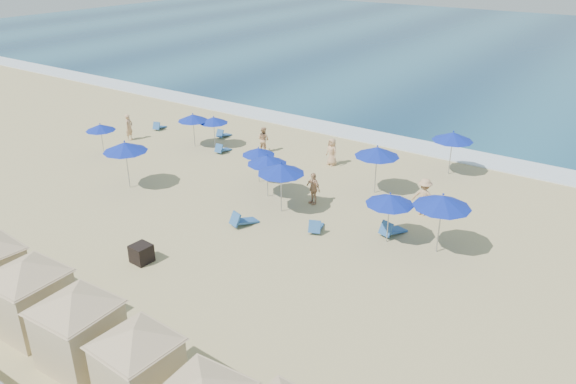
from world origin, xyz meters
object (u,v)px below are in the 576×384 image
object	(u,v)px
cabana_3	(137,355)
umbrella_2	(125,147)
beachgoer_2	(313,188)
trash_bin	(141,253)
beachgoer_3	(424,197)
beachgoer_4	(332,152)
umbrella_3	(214,120)
umbrella_7	(281,169)
umbrella_10	(390,199)
umbrella_1	(193,118)
umbrella_9	(442,201)
beachgoer_1	(263,139)
cabana_1	(28,287)
umbrella_5	(267,160)
umbrella_4	(258,151)
umbrella_8	(453,137)
cabana_2	(77,319)
umbrella_0	(100,127)
beachgoer_0	(129,127)
umbrella_6	(377,152)

from	to	relation	value
cabana_3	umbrella_2	bearing A→B (deg)	140.71
beachgoer_2	trash_bin	bearing A→B (deg)	-90.08
beachgoer_3	beachgoer_4	bearing A→B (deg)	-29.14
umbrella_3	beachgoer_2	world-z (taller)	umbrella_3
umbrella_7	umbrella_10	world-z (taller)	umbrella_7
umbrella_1	umbrella_7	size ratio (longest dim) A/B	0.85
umbrella_9	beachgoer_1	world-z (taller)	umbrella_9
umbrella_2	beachgoer_4	bearing A→B (deg)	51.56
trash_bin	cabana_1	bearing A→B (deg)	-82.54
trash_bin	umbrella_5	world-z (taller)	umbrella_5
beachgoer_3	umbrella_4	bearing A→B (deg)	3.49
beachgoer_2	beachgoer_3	xyz separation A→B (m)	(5.01, 1.99, 0.10)
umbrella_1	beachgoer_3	distance (m)	15.89
umbrella_8	cabana_2	bearing A→B (deg)	-100.00
cabana_3	umbrella_10	xyz separation A→B (m)	(1.76, 12.44, 0.54)
umbrella_2	beachgoer_3	xyz separation A→B (m)	(14.14, 5.94, -1.37)
cabana_1	umbrella_0	size ratio (longest dim) A/B	2.27
beachgoer_1	beachgoer_4	xyz separation A→B (m)	(4.64, 0.51, 0.01)
beachgoer_2	beachgoer_0	bearing A→B (deg)	-167.70
umbrella_8	cabana_3	bearing A→B (deg)	-93.13
umbrella_3	cabana_3	bearing A→B (deg)	-53.83
umbrella_7	umbrella_9	xyz separation A→B (m)	(7.69, 0.62, 0.13)
trash_bin	umbrella_5	distance (m)	8.31
cabana_3	beachgoer_4	world-z (taller)	cabana_3
umbrella_9	trash_bin	bearing A→B (deg)	-141.30
umbrella_5	beachgoer_4	world-z (taller)	umbrella_5
beachgoer_0	umbrella_4	bearing A→B (deg)	-109.86
cabana_3	umbrella_5	bearing A→B (deg)	112.16
cabana_2	beachgoer_0	bearing A→B (deg)	135.68
umbrella_6	umbrella_4	bearing A→B (deg)	-158.27
umbrella_4	beachgoer_4	bearing A→B (deg)	66.37
cabana_2	beachgoer_2	xyz separation A→B (m)	(-0.39, 13.93, -0.81)
umbrella_1	umbrella_5	distance (m)	9.13
umbrella_6	umbrella_7	world-z (taller)	umbrella_6
umbrella_5	umbrella_9	bearing A→B (deg)	-2.51
cabana_3	umbrella_1	xyz separation A→B (m)	(-13.85, 16.74, 0.39)
umbrella_1	umbrella_7	bearing A→B (deg)	-24.08
cabana_3	umbrella_1	bearing A→B (deg)	129.61
cabana_2	umbrella_6	world-z (taller)	cabana_2
umbrella_8	umbrella_10	world-z (taller)	umbrella_8
cabana_3	cabana_2	bearing A→B (deg)	-179.22
umbrella_4	umbrella_8	xyz separation A→B (m)	(8.11, 7.05, 0.47)
umbrella_6	umbrella_8	bearing A→B (deg)	64.35
umbrella_0	umbrella_4	bearing A→B (deg)	11.70
beachgoer_1	beachgoer_4	bearing A→B (deg)	-171.43
umbrella_4	umbrella_9	bearing A→B (deg)	-8.75
beachgoer_1	beachgoer_3	size ratio (longest dim) A/B	0.87
umbrella_7	beachgoer_3	distance (m)	6.97
umbrella_0	umbrella_10	distance (m)	19.12
umbrella_5	beachgoer_3	distance (m)	7.92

